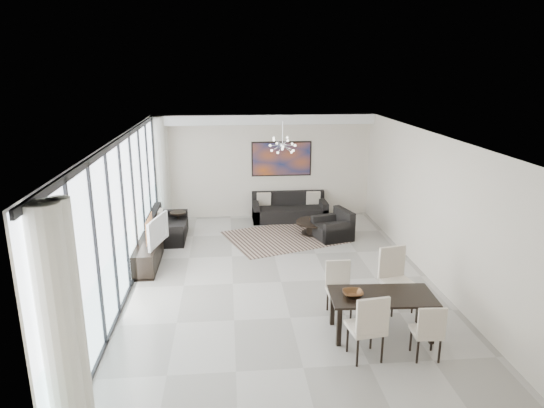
{
  "coord_description": "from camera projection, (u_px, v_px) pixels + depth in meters",
  "views": [
    {
      "loc": [
        -1.0,
        -8.81,
        4.13
      ],
      "look_at": [
        -0.06,
        1.3,
        1.25
      ],
      "focal_mm": 32.0,
      "sensor_mm": 36.0,
      "label": 1
    }
  ],
  "objects": [
    {
      "name": "loveseat",
      "position": [
        167.0,
        229.0,
        12.03
      ],
      "size": [
        0.84,
        1.49,
        0.74
      ],
      "color": "black",
      "rests_on": "floor"
    },
    {
      "name": "coffee_table",
      "position": [
        315.0,
        227.0,
        12.39
      ],
      "size": [
        0.96,
        0.96,
        0.34
      ],
      "color": "black",
      "rests_on": "floor"
    },
    {
      "name": "dining_chair_ne",
      "position": [
        395.0,
        274.0,
        8.48
      ],
      "size": [
        0.61,
        0.61,
        1.11
      ],
      "color": "beige",
      "rests_on": "floor"
    },
    {
      "name": "bowl_coffee",
      "position": [
        314.0,
        220.0,
        12.36
      ],
      "size": [
        0.24,
        0.24,
        0.07
      ],
      "primitive_type": "imported",
      "rotation": [
        0.0,
        0.0,
        -0.16
      ],
      "color": "brown",
      "rests_on": "coffee_table"
    },
    {
      "name": "painting",
      "position": [
        282.0,
        159.0,
        13.53
      ],
      "size": [
        1.68,
        0.04,
        0.98
      ],
      "primitive_type": "cube",
      "color": "#AB4917",
      "rests_on": "room_shell"
    },
    {
      "name": "dining_chair_se",
      "position": [
        429.0,
        329.0,
        6.95
      ],
      "size": [
        0.43,
        0.43,
        0.88
      ],
      "color": "beige",
      "rests_on": "floor"
    },
    {
      "name": "dining_table",
      "position": [
        382.0,
        300.0,
        7.63
      ],
      "size": [
        1.67,
        0.9,
        0.68
      ],
      "color": "black",
      "rests_on": "floor"
    },
    {
      "name": "dining_chair_sw",
      "position": [
        369.0,
        324.0,
        6.89
      ],
      "size": [
        0.55,
        0.55,
        1.06
      ],
      "color": "beige",
      "rests_on": "floor"
    },
    {
      "name": "rug",
      "position": [
        284.0,
        237.0,
        12.18
      ],
      "size": [
        3.21,
        2.82,
        0.01
      ],
      "primitive_type": "cube",
      "rotation": [
        0.0,
        0.0,
        0.33
      ],
      "color": "black",
      "rests_on": "floor"
    },
    {
      "name": "side_table",
      "position": [
        178.0,
        219.0,
        12.43
      ],
      "size": [
        0.4,
        0.4,
        0.55
      ],
      "color": "black",
      "rests_on": "floor"
    },
    {
      "name": "dining_chair_nw",
      "position": [
        339.0,
        284.0,
        8.33
      ],
      "size": [
        0.43,
        0.43,
        0.93
      ],
      "color": "beige",
      "rests_on": "floor"
    },
    {
      "name": "sofa_main",
      "position": [
        289.0,
        211.0,
        13.54
      ],
      "size": [
        2.05,
        0.84,
        0.75
      ],
      "color": "black",
      "rests_on": "floor"
    },
    {
      "name": "bowl_dining",
      "position": [
        353.0,
        294.0,
        7.56
      ],
      "size": [
        0.33,
        0.33,
        0.08
      ],
      "primitive_type": "imported",
      "rotation": [
        0.0,
        0.0,
        -0.02
      ],
      "color": "brown",
      "rests_on": "dining_table"
    },
    {
      "name": "armchair",
      "position": [
        334.0,
        229.0,
        12.06
      ],
      "size": [
        1.01,
        1.04,
        0.72
      ],
      "color": "black",
      "rests_on": "floor"
    },
    {
      "name": "room_shell",
      "position": [
        305.0,
        212.0,
        9.3
      ],
      "size": [
        6.0,
        9.0,
        2.9
      ],
      "color": "#A8A39B",
      "rests_on": "ground"
    },
    {
      "name": "television",
      "position": [
        153.0,
        230.0,
        10.19
      ],
      "size": [
        0.38,
        1.04,
        0.6
      ],
      "primitive_type": "imported",
      "rotation": [
        0.0,
        0.0,
        1.33
      ],
      "color": "gray",
      "rests_on": "tv_console"
    },
    {
      "name": "soffit",
      "position": [
        264.0,
        119.0,
        13.02
      ],
      "size": [
        5.98,
        0.4,
        0.26
      ],
      "primitive_type": "cube",
      "color": "white",
      "rests_on": "room_shell"
    },
    {
      "name": "window_wall",
      "position": [
        129.0,
        216.0,
        9.0
      ],
      "size": [
        0.37,
        8.95,
        2.9
      ],
      "color": "silver",
      "rests_on": "floor"
    },
    {
      "name": "chandelier",
      "position": [
        283.0,
        145.0,
        11.43
      ],
      "size": [
        0.66,
        0.66,
        0.71
      ],
      "color": "silver",
      "rests_on": "room_shell"
    },
    {
      "name": "tv_console",
      "position": [
        148.0,
        254.0,
        10.38
      ],
      "size": [
        0.46,
        1.64,
        0.51
      ],
      "primitive_type": "cube",
      "color": "black",
      "rests_on": "floor"
    }
  ]
}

